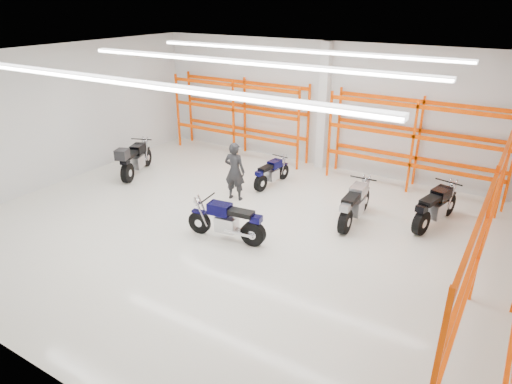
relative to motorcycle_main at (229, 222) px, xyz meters
The scene contains 12 objects.
ground 0.82m from the motorcycle_main, 118.36° to the left, with size 14.00×14.00×0.00m, color silver.
room_shell 2.85m from the motorcycle_main, 117.33° to the left, with size 14.02×12.02×4.51m.
motorcycle_main is the anchor object (origin of this frame).
motorcycle_back_a 5.84m from the motorcycle_main, 159.69° to the left, with size 1.21×2.35×1.25m.
motorcycle_back_b 3.90m from the motorcycle_main, 104.02° to the left, with size 0.62×1.88×0.92m.
motorcycle_back_c 3.57m from the motorcycle_main, 47.86° to the left, with size 0.77×2.32×1.14m.
motorcycle_back_d 5.66m from the motorcycle_main, 39.98° to the left, with size 0.95×2.30×1.14m.
standing_man 2.66m from the motorcycle_main, 120.96° to the left, with size 0.67×0.44×1.84m, color black.
structural_column 6.63m from the motorcycle_main, 92.74° to the left, with size 0.32×0.32×4.50m, color white.
pallet_racking_back_left 7.21m from the motorcycle_main, 121.50° to the left, with size 5.67×0.87×3.00m.
pallet_racking_back_right 6.91m from the motorcycle_main, 62.90° to the left, with size 5.67×0.87×3.00m.
pallet_racking_side 6.33m from the motorcycle_main, ahead, with size 0.87×9.07×3.00m.
Camera 1 is at (6.44, -9.14, 5.90)m, focal length 32.00 mm.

